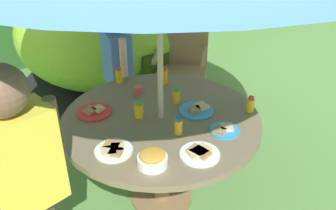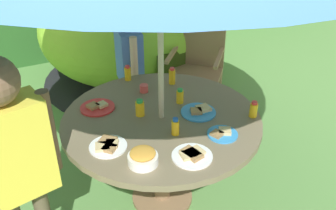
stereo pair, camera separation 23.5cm
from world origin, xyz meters
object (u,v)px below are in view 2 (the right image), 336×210
wooden_chair (197,64)px  dome_tent (131,26)px  plate_front_edge (199,111)px  plate_near_right (108,146)px  garden_table (162,130)px  plate_back_edge (192,155)px  juice_bottle_center_front (180,96)px  child_in_blue_shirt (129,57)px  snack_bowl (143,157)px  child_in_yellow_shirt (11,151)px  juice_bottle_spot_a (172,76)px  plate_center_back (222,134)px  juice_bottle_mid_left (254,110)px  cup_near (144,88)px  juice_bottle_far_right (140,108)px  juice_bottle_mid_right (175,127)px  plate_near_left (97,107)px  juice_bottle_far_left (128,73)px

wooden_chair → dome_tent: size_ratio=0.38×
plate_front_edge → plate_near_right: size_ratio=1.06×
garden_table → plate_back_edge: size_ratio=5.66×
plate_near_right → juice_bottle_center_front: juice_bottle_center_front is taller
plate_near_right → plate_back_edge: size_ratio=0.96×
child_in_blue_shirt → plate_near_right: bearing=-19.6°
snack_bowl → juice_bottle_center_front: 0.69m
child_in_yellow_shirt → plate_front_edge: 1.19m
plate_back_edge → juice_bottle_spot_a: bearing=70.0°
wooden_chair → child_in_yellow_shirt: bearing=-105.6°
plate_center_back → juice_bottle_center_front: size_ratio=1.73×
garden_table → snack_bowl: 0.51m
garden_table → child_in_yellow_shirt: bearing=-168.1°
garden_table → wooden_chair: wooden_chair is taller
dome_tent → juice_bottle_spot_a: size_ratio=19.14×
juice_bottle_mid_left → cup_near: (-0.51, 0.63, -0.02)m
wooden_chair → plate_center_back: wooden_chair is taller
plate_front_edge → juice_bottle_far_right: 0.39m
juice_bottle_spot_a → plate_center_back: bearing=-92.9°
plate_center_back → juice_bottle_spot_a: size_ratio=1.42×
juice_bottle_mid_right → plate_near_left: bearing=123.4°
child_in_blue_shirt → juice_bottle_mid_left: (0.42, -1.15, -0.01)m
child_in_blue_shirt → plate_center_back: bearing=13.4°
juice_bottle_far_left → plate_center_back: bearing=-75.7°
wooden_chair → juice_bottle_mid_left: 1.26m
plate_center_back → child_in_blue_shirt: bearing=95.4°
plate_center_back → cup_near: 0.75m
snack_bowl → plate_near_left: size_ratio=0.72×
plate_near_left → plate_back_edge: (0.32, -0.75, 0.00)m
wooden_chair → juice_bottle_center_front: bearing=-85.9°
juice_bottle_center_front → juice_bottle_far_left: bearing=111.9°
plate_center_back → juice_bottle_spot_a: 0.75m
wooden_chair → plate_near_right: (-1.25, -1.10, 0.19)m
plate_center_back → plate_near_left: bearing=132.2°
plate_front_edge → cup_near: (-0.21, 0.43, 0.02)m
plate_back_edge → plate_front_edge: bearing=54.7°
snack_bowl → child_in_yellow_shirt: bearing=163.4°
juice_bottle_center_front → juice_bottle_mid_left: (0.35, -0.37, 0.00)m
cup_near → garden_table: bearing=-95.4°
snack_bowl → plate_front_edge: (0.54, 0.31, -0.03)m
plate_back_edge → cup_near: size_ratio=3.73×
plate_near_right → plate_center_back: same height
plate_near_right → snack_bowl: bearing=-60.4°
dome_tent → juice_bottle_mid_left: 2.28m
dome_tent → plate_near_right: bearing=-126.4°
plate_back_edge → juice_bottle_center_front: juice_bottle_center_front is taller
child_in_blue_shirt → juice_bottle_far_right: bearing=-8.7°
child_in_blue_shirt → plate_front_edge: bearing=15.2°
dome_tent → child_in_blue_shirt: (-0.46, -1.12, 0.14)m
plate_back_edge → juice_bottle_far_right: bearing=99.4°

